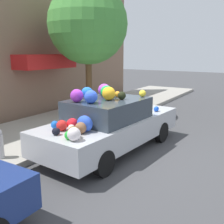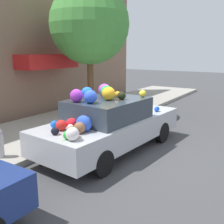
% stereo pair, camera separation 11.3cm
% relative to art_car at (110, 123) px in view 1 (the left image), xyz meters
% --- Properties ---
extents(ground_plane, '(60.00, 60.00, 0.00)m').
position_rel_art_car_xyz_m(ground_plane, '(0.06, -0.04, -0.74)').
color(ground_plane, '#424244').
extents(sidewalk_curb, '(24.00, 3.20, 0.15)m').
position_rel_art_car_xyz_m(sidewalk_curb, '(0.06, 2.66, -0.67)').
color(sidewalk_curb, '#9E998E').
rests_on(sidewalk_curb, ground).
extents(street_tree, '(2.98, 2.98, 4.89)m').
position_rel_art_car_xyz_m(street_tree, '(2.65, 2.67, 2.80)').
color(street_tree, brown).
rests_on(street_tree, sidewalk_curb).
extents(art_car, '(4.47, 2.02, 1.71)m').
position_rel_art_car_xyz_m(art_car, '(0.00, 0.00, 0.00)').
color(art_car, '#B7BABF').
rests_on(art_car, ground).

